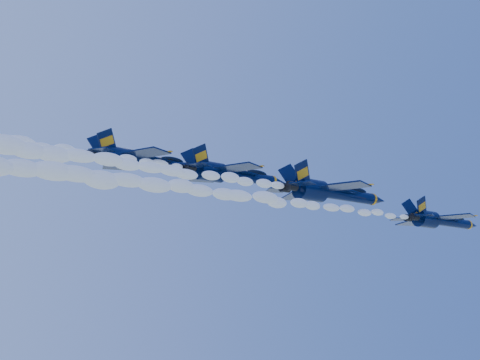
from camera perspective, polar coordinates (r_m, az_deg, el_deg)
jet_lead at (r=95.21m, az=16.69°, el=-3.32°), size 14.98×12.29×5.57m
smoke_trail_jet_lead at (r=70.30m, az=-0.98°, el=-1.23°), size 58.18×2.03×1.83m
jet_second at (r=88.98m, az=7.77°, el=-1.04°), size 18.56×15.22×6.90m
smoke_trail_jet_second at (r=68.84m, az=-14.90°, el=2.11°), size 58.18×2.51×2.26m
jet_third at (r=93.11m, az=-0.78°, el=0.52°), size 17.65×14.48×6.56m
jet_fourth at (r=92.34m, az=-8.34°, el=1.66°), size 18.11×14.86×6.73m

